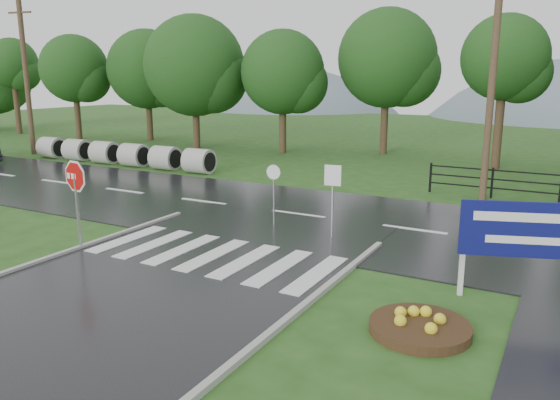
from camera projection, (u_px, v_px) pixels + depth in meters
The scene contains 13 objects.
ground at pixel (55, 334), 10.10m from camera, with size 120.00×120.00×0.00m, color #254E1A.
main_road at pixel (298, 215), 18.65m from camera, with size 90.00×8.00×0.04m, color black.
crosswalk at pixel (213, 255), 14.36m from camera, with size 6.50×2.80×0.02m.
hills at pixel (523, 242), 67.52m from camera, with size 102.00×48.00×48.00m.
treeline at pixel (429, 162), 30.15m from camera, with size 83.20×5.20×10.00m.
culvert_pipes at pixel (119, 154), 28.97m from camera, with size 11.80×1.20×1.20m.
stop_sign at pixel (76, 184), 14.55m from camera, with size 1.17×0.17×2.63m.
estate_billboard at pixel (524, 235), 11.01m from camera, with size 2.45×0.88×2.22m.
flower_bed at pixel (420, 326), 10.12m from camera, with size 1.88×1.88×0.38m.
reg_sign_small at pixel (333, 187), 15.58m from camera, with size 0.48×0.10×2.19m.
reg_sign_round at pixel (274, 187), 17.00m from camera, with size 0.46×0.08×1.98m.
utility_pole_west at pixel (26, 78), 32.06m from camera, with size 1.57×0.39×8.88m.
utility_pole_east at pixel (491, 91), 20.04m from camera, with size 1.40×0.49×8.07m.
Camera 1 is at (8.11, -6.15, 4.68)m, focal length 35.00 mm.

